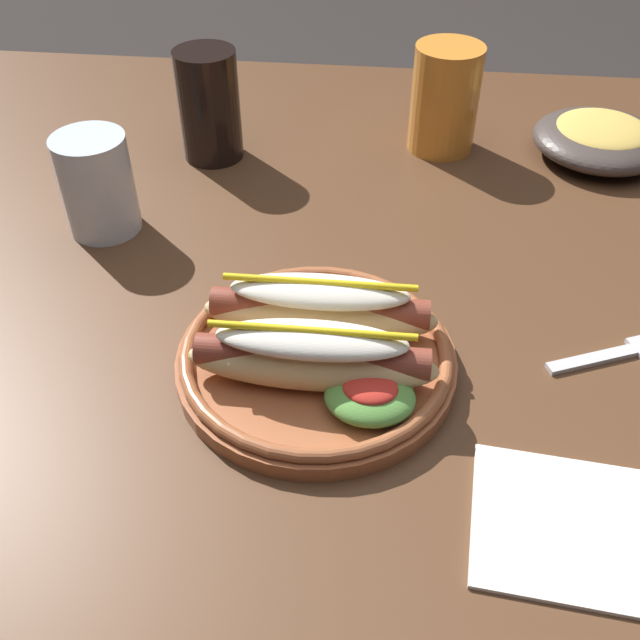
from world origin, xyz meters
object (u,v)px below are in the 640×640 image
(water_cup, at_px, (96,186))
(extra_cup, at_px, (445,99))
(napkin, at_px, (565,526))
(side_bowl, at_px, (601,138))
(hot_dog_plate, at_px, (318,348))
(soda_cup, at_px, (209,105))
(fork, at_px, (620,353))

(water_cup, height_order, extra_cup, extra_cup)
(water_cup, distance_m, napkin, 0.55)
(side_bowl, bearing_deg, hot_dog_plate, -126.40)
(hot_dog_plate, bearing_deg, side_bowl, 53.60)
(soda_cup, bearing_deg, side_bowl, 5.99)
(extra_cup, distance_m, side_bowl, 0.20)
(napkin, bearing_deg, extra_cup, 98.26)
(water_cup, relative_size, side_bowl, 0.65)
(water_cup, height_order, side_bowl, water_cup)
(fork, height_order, soda_cup, soda_cup)
(soda_cup, bearing_deg, fork, -35.96)
(water_cup, xyz_separation_m, extra_cup, (0.36, 0.23, 0.01))
(napkin, bearing_deg, fork, 68.25)
(fork, distance_m, water_cup, 0.54)
(extra_cup, xyz_separation_m, napkin, (0.08, -0.55, -0.06))
(soda_cup, relative_size, water_cup, 1.24)
(soda_cup, bearing_deg, napkin, -54.04)
(napkin, bearing_deg, hot_dog_plate, 144.52)
(fork, relative_size, extra_cup, 0.91)
(water_cup, bearing_deg, napkin, -36.23)
(soda_cup, relative_size, napkin, 1.02)
(extra_cup, distance_m, napkin, 0.56)
(napkin, bearing_deg, side_bowl, 78.12)
(soda_cup, relative_size, extra_cup, 1.02)
(soda_cup, bearing_deg, hot_dog_plate, -64.65)
(side_bowl, distance_m, napkin, 0.56)
(fork, bearing_deg, side_bowl, 60.56)
(extra_cup, bearing_deg, side_bowl, -0.89)
(fork, xyz_separation_m, napkin, (-0.07, -0.18, -0.00))
(soda_cup, height_order, extra_cup, soda_cup)
(hot_dog_plate, height_order, soda_cup, soda_cup)
(fork, relative_size, water_cup, 1.10)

